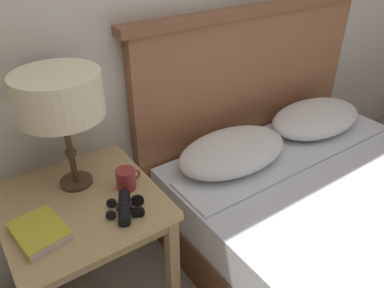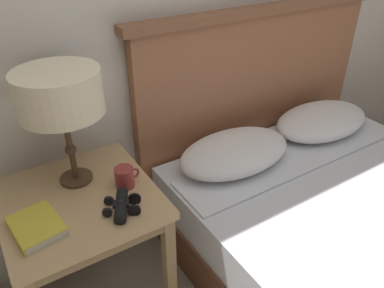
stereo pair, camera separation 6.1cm
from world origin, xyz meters
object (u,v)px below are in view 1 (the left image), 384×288
object	(u,v)px
nightstand	(82,215)
bed	(355,225)
book_on_nightstand	(39,232)
table_lamp	(59,97)
coffee_mug	(126,179)
binoculars_pair	(125,207)

from	to	relation	value
nightstand	bed	size ratio (longest dim) A/B	0.32
nightstand	book_on_nightstand	distance (m)	0.23
bed	table_lamp	world-z (taller)	bed
coffee_mug	nightstand	bearing A→B (deg)	167.46
table_lamp	coffee_mug	world-z (taller)	table_lamp
bed	book_on_nightstand	bearing A→B (deg)	161.83
table_lamp	binoculars_pair	distance (m)	0.46
book_on_nightstand	binoculars_pair	distance (m)	0.30
nightstand	coffee_mug	bearing A→B (deg)	-12.54
nightstand	table_lamp	world-z (taller)	table_lamp
bed	table_lamp	distance (m)	1.42
table_lamp	book_on_nightstand	xyz separation A→B (m)	(-0.21, -0.21, -0.36)
bed	coffee_mug	world-z (taller)	bed
coffee_mug	bed	bearing A→B (deg)	-28.04
nightstand	table_lamp	distance (m)	0.47
book_on_nightstand	coffee_mug	distance (m)	0.37
table_lamp	book_on_nightstand	world-z (taller)	table_lamp
nightstand	bed	distance (m)	1.24
book_on_nightstand	binoculars_pair	bearing A→B (deg)	-11.37
coffee_mug	binoculars_pair	bearing A→B (deg)	-118.73
bed	table_lamp	size ratio (longest dim) A/B	3.83
binoculars_pair	table_lamp	bearing A→B (deg)	107.29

